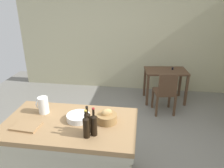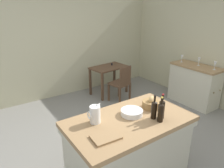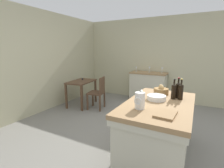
% 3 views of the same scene
% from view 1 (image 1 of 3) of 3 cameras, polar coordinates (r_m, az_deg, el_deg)
% --- Properties ---
extents(ground_plane, '(6.76, 6.76, 0.00)m').
position_cam_1_polar(ground_plane, '(3.58, -0.57, -17.22)').
color(ground_plane, slate).
extents(wall_back, '(5.32, 0.12, 2.60)m').
position_cam_1_polar(wall_back, '(5.42, 3.55, 12.04)').
color(wall_back, '#B7B28E').
rests_on(wall_back, ground).
extents(island_table, '(1.59, 0.91, 0.86)m').
position_cam_1_polar(island_table, '(2.93, -10.32, -16.31)').
color(island_table, '#99754C').
rests_on(island_table, ground).
extents(writing_desk, '(0.96, 0.67, 0.78)m').
position_cam_1_polar(writing_desk, '(4.98, 13.76, 2.21)').
color(writing_desk, '#513826').
rests_on(writing_desk, ground).
extents(wooden_chair, '(0.47, 0.47, 0.89)m').
position_cam_1_polar(wooden_chair, '(4.47, 13.68, -1.95)').
color(wooden_chair, '#513826').
rests_on(wooden_chair, ground).
extents(pitcher, '(0.17, 0.13, 0.26)m').
position_cam_1_polar(pitcher, '(2.93, -17.45, -5.21)').
color(pitcher, white).
rests_on(pitcher, island_table).
extents(wash_bowl, '(0.29, 0.29, 0.07)m').
position_cam_1_polar(wash_bowl, '(2.71, -8.72, -8.53)').
color(wash_bowl, white).
rests_on(wash_bowl, island_table).
extents(bread_basket, '(0.25, 0.25, 0.17)m').
position_cam_1_polar(bread_basket, '(2.63, -1.39, -8.66)').
color(bread_basket, olive).
rests_on(bread_basket, island_table).
extents(cutting_board, '(0.32, 0.24, 0.02)m').
position_cam_1_polar(cutting_board, '(2.75, -21.40, -10.13)').
color(cutting_board, '#99754C').
rests_on(cutting_board, island_table).
extents(wine_bottle_dark, '(0.07, 0.07, 0.33)m').
position_cam_1_polar(wine_bottle_dark, '(2.38, -4.75, -10.40)').
color(wine_bottle_dark, black).
rests_on(wine_bottle_dark, island_table).
extents(wine_bottle_amber, '(0.07, 0.07, 0.31)m').
position_cam_1_polar(wine_bottle_amber, '(2.44, -6.40, -9.68)').
color(wine_bottle_amber, black).
rests_on(wine_bottle_amber, island_table).
extents(wine_bottle_green, '(0.07, 0.07, 0.33)m').
position_cam_1_polar(wine_bottle_green, '(2.36, -6.70, -10.90)').
color(wine_bottle_green, black).
rests_on(wine_bottle_green, island_table).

